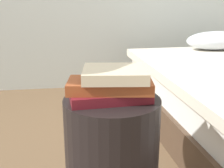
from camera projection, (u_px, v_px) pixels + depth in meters
side_table at (112, 165)px, 1.16m from camera, size 0.36×0.36×0.55m
book_maroon at (110, 95)px, 1.07m from camera, size 0.29×0.17×0.04m
book_rust at (110, 85)px, 1.05m from camera, size 0.32×0.19×0.04m
book_cream at (115, 74)px, 1.05m from camera, size 0.25×0.22×0.04m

